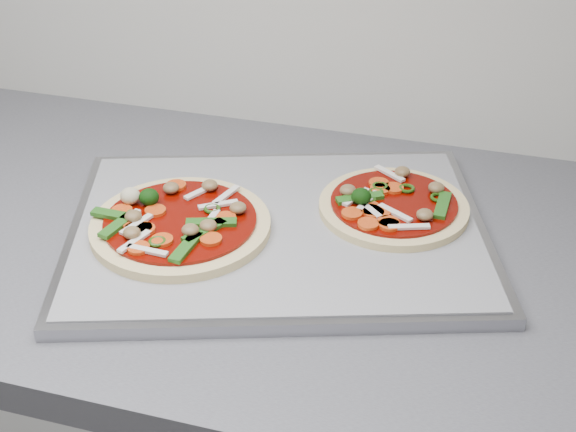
# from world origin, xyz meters

# --- Properties ---
(countertop) EXTENTS (3.60, 0.60, 0.04)m
(countertop) POSITION_xyz_m (0.00, 1.30, 0.88)
(countertop) COLOR slate
(countertop) RESTS_ON base_cabinet
(baking_tray) EXTENTS (0.58, 0.50, 0.02)m
(baking_tray) POSITION_xyz_m (0.07, 1.30, 0.91)
(baking_tray) COLOR #99999E
(baking_tray) RESTS_ON countertop
(parchment) EXTENTS (0.55, 0.47, 0.00)m
(parchment) POSITION_xyz_m (0.07, 1.30, 0.92)
(parchment) COLOR #95959A
(parchment) RESTS_ON baking_tray
(pizza_left) EXTENTS (0.30, 0.30, 0.04)m
(pizza_left) POSITION_xyz_m (-0.03, 1.26, 0.93)
(pizza_left) COLOR beige
(pizza_left) RESTS_ON parchment
(pizza_right) EXTENTS (0.24, 0.24, 0.03)m
(pizza_right) POSITION_xyz_m (0.20, 1.37, 0.93)
(pizza_right) COLOR beige
(pizza_right) RESTS_ON parchment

